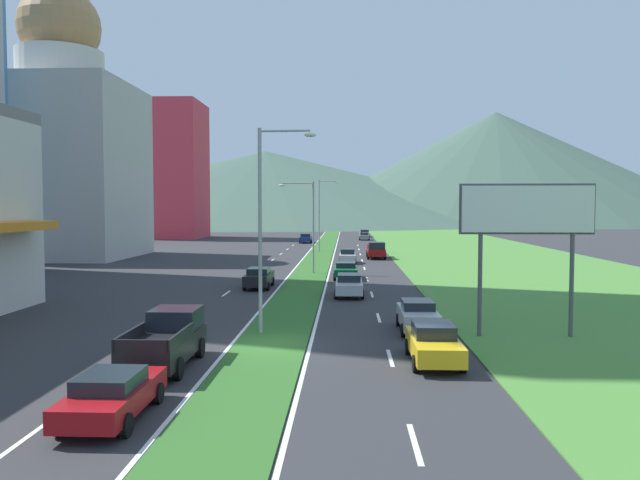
# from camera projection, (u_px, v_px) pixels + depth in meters

# --- Properties ---
(ground_plane) EXTENTS (600.00, 600.00, 0.00)m
(ground_plane) POSITION_uv_depth(u_px,v_px,m) (271.00, 345.00, 27.05)
(ground_plane) COLOR #2D2D30
(grass_median) EXTENTS (3.20, 240.00, 0.06)m
(grass_median) POSITION_uv_depth(u_px,v_px,m) (323.00, 249.00, 86.90)
(grass_median) COLOR #2D6023
(grass_median) RESTS_ON ground_plane
(grass_verge_right) EXTENTS (24.00, 240.00, 0.06)m
(grass_verge_right) POSITION_uv_depth(u_px,v_px,m) (470.00, 250.00, 86.02)
(grass_verge_right) COLOR #477F33
(grass_verge_right) RESTS_ON ground_plane
(lane_dash_left_1) EXTENTS (0.16, 2.80, 0.01)m
(lane_dash_left_1) POSITION_uv_depth(u_px,v_px,m) (27.00, 437.00, 16.27)
(lane_dash_left_1) COLOR silver
(lane_dash_left_1) RESTS_ON ground_plane
(lane_dash_left_2) EXTENTS (0.16, 2.80, 0.01)m
(lane_dash_left_2) POSITION_uv_depth(u_px,v_px,m) (141.00, 355.00, 25.22)
(lane_dash_left_2) COLOR silver
(lane_dash_left_2) RESTS_ON ground_plane
(lane_dash_left_3) EXTENTS (0.16, 2.80, 0.01)m
(lane_dash_left_3) POSITION_uv_depth(u_px,v_px,m) (195.00, 316.00, 34.17)
(lane_dash_left_3) COLOR silver
(lane_dash_left_3) RESTS_ON ground_plane
(lane_dash_left_4) EXTENTS (0.16, 2.80, 0.01)m
(lane_dash_left_4) POSITION_uv_depth(u_px,v_px,m) (226.00, 293.00, 43.12)
(lane_dash_left_4) COLOR silver
(lane_dash_left_4) RESTS_ON ground_plane
(lane_dash_left_5) EXTENTS (0.16, 2.80, 0.01)m
(lane_dash_left_5) POSITION_uv_depth(u_px,v_px,m) (247.00, 279.00, 52.07)
(lane_dash_left_5) COLOR silver
(lane_dash_left_5) RESTS_ON ground_plane
(lane_dash_left_6) EXTENTS (0.16, 2.80, 0.01)m
(lane_dash_left_6) POSITION_uv_depth(u_px,v_px,m) (261.00, 268.00, 61.02)
(lane_dash_left_6) COLOR silver
(lane_dash_left_6) RESTS_ON ground_plane
(lane_dash_left_7) EXTENTS (0.16, 2.80, 0.01)m
(lane_dash_left_7) POSITION_uv_depth(u_px,v_px,m) (272.00, 260.00, 69.97)
(lane_dash_left_7) COLOR silver
(lane_dash_left_7) RESTS_ON ground_plane
(lane_dash_left_8) EXTENTS (0.16, 2.80, 0.01)m
(lane_dash_left_8) POSITION_uv_depth(u_px,v_px,m) (281.00, 254.00, 78.92)
(lane_dash_left_8) COLOR silver
(lane_dash_left_8) RESTS_ON ground_plane
(lane_dash_left_9) EXTENTS (0.16, 2.80, 0.01)m
(lane_dash_left_9) POSITION_uv_depth(u_px,v_px,m) (287.00, 249.00, 87.87)
(lane_dash_left_9) COLOR silver
(lane_dash_left_9) RESTS_ON ground_plane
(lane_dash_left_10) EXTENTS (0.16, 2.80, 0.01)m
(lane_dash_left_10) POSITION_uv_depth(u_px,v_px,m) (293.00, 245.00, 96.82)
(lane_dash_left_10) COLOR silver
(lane_dash_left_10) RESTS_ON ground_plane
(lane_dash_right_1) EXTENTS (0.16, 2.80, 0.01)m
(lane_dash_right_1) POSITION_uv_depth(u_px,v_px,m) (415.00, 444.00, 15.83)
(lane_dash_right_1) COLOR silver
(lane_dash_right_1) RESTS_ON ground_plane
(lane_dash_right_2) EXTENTS (0.16, 2.80, 0.01)m
(lane_dash_right_2) POSITION_uv_depth(u_px,v_px,m) (390.00, 358.00, 24.78)
(lane_dash_right_2) COLOR silver
(lane_dash_right_2) RESTS_ON ground_plane
(lane_dash_right_3) EXTENTS (0.16, 2.80, 0.01)m
(lane_dash_right_3) POSITION_uv_depth(u_px,v_px,m) (379.00, 318.00, 33.73)
(lane_dash_right_3) COLOR silver
(lane_dash_right_3) RESTS_ON ground_plane
(lane_dash_right_4) EXTENTS (0.16, 2.80, 0.01)m
(lane_dash_right_4) POSITION_uv_depth(u_px,v_px,m) (372.00, 294.00, 42.68)
(lane_dash_right_4) COLOR silver
(lane_dash_right_4) RESTS_ON ground_plane
(lane_dash_right_5) EXTENTS (0.16, 2.80, 0.01)m
(lane_dash_right_5) POSITION_uv_depth(u_px,v_px,m) (367.00, 279.00, 51.63)
(lane_dash_right_5) COLOR silver
(lane_dash_right_5) RESTS_ON ground_plane
(lane_dash_right_6) EXTENTS (0.16, 2.80, 0.01)m
(lane_dash_right_6) POSITION_uv_depth(u_px,v_px,m) (364.00, 268.00, 60.58)
(lane_dash_right_6) COLOR silver
(lane_dash_right_6) RESTS_ON ground_plane
(lane_dash_right_7) EXTENTS (0.16, 2.80, 0.01)m
(lane_dash_right_7) POSITION_uv_depth(u_px,v_px,m) (362.00, 260.00, 69.53)
(lane_dash_right_7) COLOR silver
(lane_dash_right_7) RESTS_ON ground_plane
(lane_dash_right_8) EXTENTS (0.16, 2.80, 0.01)m
(lane_dash_right_8) POSITION_uv_depth(u_px,v_px,m) (360.00, 254.00, 78.48)
(lane_dash_right_8) COLOR silver
(lane_dash_right_8) RESTS_ON ground_plane
(lane_dash_right_9) EXTENTS (0.16, 2.80, 0.01)m
(lane_dash_right_9) POSITION_uv_depth(u_px,v_px,m) (359.00, 249.00, 87.43)
(lane_dash_right_9) COLOR silver
(lane_dash_right_9) RESTS_ON ground_plane
(lane_dash_right_10) EXTENTS (0.16, 2.80, 0.01)m
(lane_dash_right_10) POSITION_uv_depth(u_px,v_px,m) (358.00, 245.00, 96.38)
(lane_dash_right_10) COLOR silver
(lane_dash_right_10) RESTS_ON ground_plane
(edge_line_median_left) EXTENTS (0.16, 240.00, 0.01)m
(edge_line_median_left) POSITION_uv_depth(u_px,v_px,m) (311.00, 250.00, 86.98)
(edge_line_median_left) COLOR silver
(edge_line_median_left) RESTS_ON ground_plane
(edge_line_median_right) EXTENTS (0.16, 240.00, 0.01)m
(edge_line_median_right) POSITION_uv_depth(u_px,v_px,m) (335.00, 250.00, 86.83)
(edge_line_median_right) COLOR silver
(edge_line_median_right) RESTS_ON ground_plane
(domed_building) EXTENTS (16.71, 16.71, 32.12)m
(domed_building) POSITION_uv_depth(u_px,v_px,m) (62.00, 148.00, 73.67)
(domed_building) COLOR #B7B2A8
(domed_building) RESTS_ON ground_plane
(midrise_colored) EXTENTS (13.42, 13.42, 26.09)m
(midrise_colored) POSITION_uv_depth(u_px,v_px,m) (168.00, 171.00, 119.03)
(midrise_colored) COLOR #D83847
(midrise_colored) RESTS_ON ground_plane
(hill_far_left) EXTENTS (235.72, 235.72, 29.57)m
(hill_far_left) POSITION_uv_depth(u_px,v_px,m) (266.00, 186.00, 262.08)
(hill_far_left) COLOR #3D5647
(hill_far_left) RESTS_ON ground_plane
(hill_far_center) EXTENTS (160.30, 160.30, 20.51)m
(hill_far_center) POSITION_uv_depth(u_px,v_px,m) (361.00, 198.00, 311.47)
(hill_far_center) COLOR #3D5647
(hill_far_center) RESTS_ON ground_plane
(hill_far_right) EXTENTS (172.72, 172.72, 44.07)m
(hill_far_right) POSITION_uv_depth(u_px,v_px,m) (495.00, 167.00, 248.19)
(hill_far_right) COLOR #3D5647
(hill_far_right) RESTS_ON ground_plane
(street_lamp_near) EXTENTS (2.77, 0.36, 9.80)m
(street_lamp_near) POSITION_uv_depth(u_px,v_px,m) (266.00, 217.00, 29.16)
(street_lamp_near) COLOR #99999E
(street_lamp_near) RESTS_ON ground_plane
(street_lamp_mid) EXTENTS (3.25, 0.34, 8.36)m
(street_lamp_mid) POSITION_uv_depth(u_px,v_px,m) (309.00, 220.00, 55.70)
(street_lamp_mid) COLOR #99999E
(street_lamp_mid) RESTS_ON ground_plane
(street_lamp_far) EXTENTS (2.78, 0.39, 9.63)m
(street_lamp_far) POSITION_uv_depth(u_px,v_px,m) (321.00, 211.00, 82.16)
(street_lamp_far) COLOR #99999E
(street_lamp_far) RESTS_ON ground_plane
(billboard_roadside) EXTENTS (6.20, 0.28, 7.16)m
(billboard_roadside) POSITION_uv_depth(u_px,v_px,m) (527.00, 217.00, 28.33)
(billboard_roadside) COLOR #4C4C51
(billboard_roadside) RESTS_ON ground_plane
(car_0) EXTENTS (1.92, 4.72, 1.53)m
(car_0) POSITION_uv_depth(u_px,v_px,m) (259.00, 277.00, 46.08)
(car_0) COLOR black
(car_0) RESTS_ON ground_plane
(car_1) EXTENTS (2.03, 4.57, 1.48)m
(car_1) POSITION_uv_depth(u_px,v_px,m) (365.00, 233.00, 122.96)
(car_1) COLOR #B2B2B7
(car_1) RESTS_ON ground_plane
(car_2) EXTENTS (2.02, 4.75, 1.57)m
(car_2) POSITION_uv_depth(u_px,v_px,m) (306.00, 238.00, 103.06)
(car_2) COLOR navy
(car_2) RESTS_ON ground_plane
(car_3) EXTENTS (1.98, 4.51, 1.38)m
(car_3) POSITION_uv_depth(u_px,v_px,m) (112.00, 394.00, 17.64)
(car_3) COLOR maroon
(car_3) RESTS_ON ground_plane
(car_4) EXTENTS (1.87, 4.16, 1.35)m
(car_4) POSITION_uv_depth(u_px,v_px,m) (364.00, 236.00, 111.99)
(car_4) COLOR slate
(car_4) RESTS_ON ground_plane
(car_5) EXTENTS (1.89, 4.33, 1.51)m
(car_5) POSITION_uv_depth(u_px,v_px,m) (418.00, 315.00, 30.04)
(car_5) COLOR #B2B2B7
(car_5) RESTS_ON ground_plane
(car_6) EXTENTS (2.03, 4.47, 1.39)m
(car_6) POSITION_uv_depth(u_px,v_px,m) (346.00, 270.00, 51.84)
(car_6) COLOR #0C5128
(car_6) RESTS_ON ground_plane
(car_7) EXTENTS (1.94, 4.50, 1.53)m
(car_7) POSITION_uv_depth(u_px,v_px,m) (434.00, 343.00, 24.00)
(car_7) COLOR yellow
(car_7) RESTS_ON ground_plane
(car_8) EXTENTS (1.86, 4.26, 1.52)m
(car_8) POSITION_uv_depth(u_px,v_px,m) (348.00, 256.00, 66.30)
(car_8) COLOR #B2B2B7
(car_8) RESTS_ON ground_plane
(car_9) EXTENTS (1.94, 4.67, 1.48)m
(car_9) POSITION_uv_depth(u_px,v_px,m) (349.00, 285.00, 41.95)
(car_9) COLOR #B2B2B7
(car_9) RESTS_ON ground_plane
(pickup_truck_0) EXTENTS (2.18, 5.40, 2.00)m
(pickup_truck_0) POSITION_uv_depth(u_px,v_px,m) (376.00, 250.00, 72.03)
(pickup_truck_0) COLOR maroon
(pickup_truck_0) RESTS_ON ground_plane
(pickup_truck_1) EXTENTS (2.18, 5.40, 2.00)m
(pickup_truck_1) POSITION_uv_depth(u_px,v_px,m) (167.00, 340.00, 23.61)
(pickup_truck_1) COLOR black
(pickup_truck_1) RESTS_ON ground_plane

